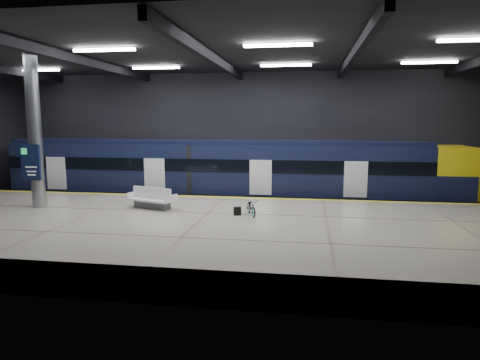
# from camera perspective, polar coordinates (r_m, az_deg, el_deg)

# --- Properties ---
(ground) EXTENTS (30.00, 30.00, 0.00)m
(ground) POSITION_cam_1_polar(r_m,az_deg,el_deg) (19.83, -3.55, -6.84)
(ground) COLOR black
(ground) RESTS_ON ground
(room_shell) EXTENTS (30.10, 16.10, 8.05)m
(room_shell) POSITION_cam_1_polar(r_m,az_deg,el_deg) (19.19, -3.70, 9.91)
(room_shell) COLOR black
(room_shell) RESTS_ON ground
(platform) EXTENTS (30.00, 11.00, 1.10)m
(platform) POSITION_cam_1_polar(r_m,az_deg,el_deg) (17.34, -5.37, -7.15)
(platform) COLOR beige
(platform) RESTS_ON ground
(safety_strip) EXTENTS (30.00, 0.40, 0.01)m
(safety_strip) POSITION_cam_1_polar(r_m,az_deg,el_deg) (22.22, -2.04, -2.30)
(safety_strip) COLOR gold
(safety_strip) RESTS_ON platform
(rails) EXTENTS (30.00, 1.52, 0.16)m
(rails) POSITION_cam_1_polar(r_m,az_deg,el_deg) (25.07, -0.83, -3.50)
(rails) COLOR gray
(rails) RESTS_ON ground
(train) EXTENTS (29.40, 2.84, 3.79)m
(train) POSITION_cam_1_polar(r_m,az_deg,el_deg) (24.67, 0.33, 0.97)
(train) COLOR black
(train) RESTS_ON ground
(bench) EXTENTS (2.36, 1.56, 0.96)m
(bench) POSITION_cam_1_polar(r_m,az_deg,el_deg) (19.78, -11.63, -2.76)
(bench) COLOR #595B60
(bench) RESTS_ON platform
(bicycle) EXTENTS (0.93, 1.45, 0.72)m
(bicycle) POSITION_cam_1_polar(r_m,az_deg,el_deg) (17.91, 1.54, -3.64)
(bicycle) COLOR #99999E
(bicycle) RESTS_ON platform
(pannier_bag) EXTENTS (0.35, 0.28, 0.35)m
(pannier_bag) POSITION_cam_1_polar(r_m,az_deg,el_deg) (18.04, -0.36, -4.16)
(pannier_bag) COLOR black
(pannier_bag) RESTS_ON platform
(info_column) EXTENTS (0.90, 0.78, 6.90)m
(info_column) POSITION_cam_1_polar(r_m,az_deg,el_deg) (21.49, -25.72, 5.58)
(info_column) COLOR #9EA0A5
(info_column) RESTS_ON platform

